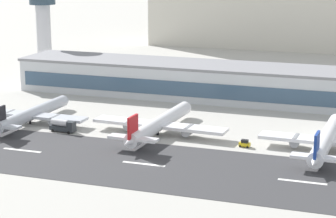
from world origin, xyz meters
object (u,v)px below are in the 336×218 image
object	(u,v)px
airliner_black_tail_gate_0	(30,115)
airliner_red_tail_gate_1	(158,125)
distant_hotel_block	(262,5)
airliner_navy_tail_gate_2	(326,141)
terminal_building	(213,81)
control_tower	(43,21)
service_fuel_truck_1	(63,126)
service_baggage_tug_0	(245,143)

from	to	relation	value
airliner_black_tail_gate_0	airliner_red_tail_gate_1	bearing A→B (deg)	-86.97
distant_hotel_block	airliner_navy_tail_gate_2	world-z (taller)	distant_hotel_block
airliner_black_tail_gate_0	airliner_navy_tail_gate_2	size ratio (longest dim) A/B	0.92
terminal_building	airliner_navy_tail_gate_2	xyz separation A→B (m)	(48.01, -55.78, -3.27)
control_tower	airliner_black_tail_gate_0	bearing A→B (deg)	-63.50
distant_hotel_block	airliner_red_tail_gate_1	size ratio (longest dim) A/B	2.61
distant_hotel_block	service_fuel_truck_1	size ratio (longest dim) A/B	14.74
control_tower	service_fuel_truck_1	distance (m)	105.68
service_fuel_truck_1	airliner_black_tail_gate_0	bearing A→B (deg)	166.29
terminal_building	airliner_navy_tail_gate_2	world-z (taller)	terminal_building
airliner_black_tail_gate_0	service_fuel_truck_1	xyz separation A→B (m)	(14.72, -5.40, -0.97)
airliner_black_tail_gate_0	service_baggage_tug_0	xyz separation A→B (m)	(71.86, -2.47, -1.96)
control_tower	airliner_navy_tail_gate_2	world-z (taller)	control_tower
service_baggage_tug_0	service_fuel_truck_1	bearing A→B (deg)	7.47
terminal_building	service_fuel_truck_1	xyz separation A→B (m)	(-31.62, -61.60, -4.52)
service_baggage_tug_0	airliner_navy_tail_gate_2	bearing A→B (deg)	-168.10
terminal_building	control_tower	bearing A→B (deg)	163.62
airliner_red_tail_gate_1	service_baggage_tug_0	distance (m)	28.29
airliner_black_tail_gate_0	airliner_red_tail_gate_1	world-z (taller)	airliner_red_tail_gate_1
control_tower	service_fuel_truck_1	size ratio (longest dim) A/B	4.40
airliner_red_tail_gate_1	airliner_navy_tail_gate_2	bearing A→B (deg)	-87.96
terminal_building	service_fuel_truck_1	size ratio (longest dim) A/B	17.76
terminal_building	service_baggage_tug_0	xyz separation A→B (m)	(25.52, -58.68, -5.50)
control_tower	service_fuel_truck_1	xyz separation A→B (m)	(55.51, -87.21, -21.92)
airliner_black_tail_gate_0	service_fuel_truck_1	size ratio (longest dim) A/B	5.17
control_tower	airliner_red_tail_gate_1	bearing A→B (deg)	-43.57
service_fuel_truck_1	service_baggage_tug_0	bearing A→B (deg)	9.35
distant_hotel_block	airliner_red_tail_gate_1	bearing A→B (deg)	-87.90
service_baggage_tug_0	service_fuel_truck_1	xyz separation A→B (m)	(-57.14, -2.92, 0.98)
distant_hotel_block	airliner_black_tail_gate_0	xyz separation A→B (m)	(-36.76, -195.79, -21.26)
control_tower	airliner_black_tail_gate_0	size ratio (longest dim) A/B	0.85
airliner_navy_tail_gate_2	airliner_black_tail_gate_0	bearing A→B (deg)	92.04
service_fuel_truck_1	terminal_building	bearing A→B (deg)	69.25
airliner_red_tail_gate_1	service_fuel_truck_1	xyz separation A→B (m)	(-29.19, -6.63, -1.24)
terminal_building	airliner_black_tail_gate_0	world-z (taller)	terminal_building
terminal_building	airliner_navy_tail_gate_2	size ratio (longest dim) A/B	3.15
terminal_building	service_fuel_truck_1	world-z (taller)	terminal_building
distant_hotel_block	airliner_navy_tail_gate_2	size ratio (longest dim) A/B	2.62
airliner_red_tail_gate_1	airliner_black_tail_gate_0	bearing A→B (deg)	94.55
airliner_red_tail_gate_1	service_fuel_truck_1	size ratio (longest dim) A/B	5.64
distant_hotel_block	airliner_navy_tail_gate_2	distance (m)	204.75
airliner_red_tail_gate_1	airliner_navy_tail_gate_2	distance (m)	50.45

